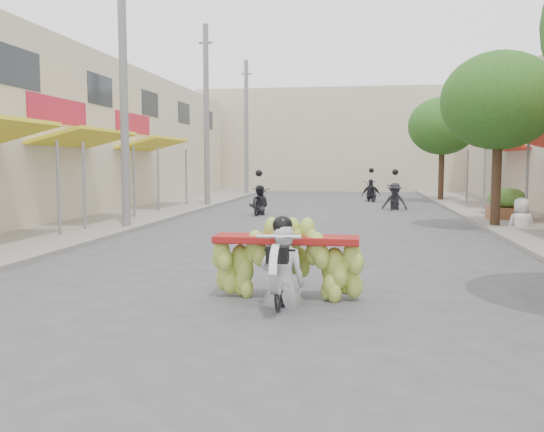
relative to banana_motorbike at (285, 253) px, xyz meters
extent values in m
plane|color=#4C4B50|center=(-0.35, -4.02, -0.72)|extent=(120.00, 120.00, 0.00)
cube|color=gray|center=(-7.35, 10.98, -0.66)|extent=(4.00, 60.00, 0.12)
cube|color=gray|center=(6.65, 10.98, -0.66)|extent=(4.00, 60.00, 0.12)
cylinder|color=slate|center=(-6.65, 5.78, 0.56)|extent=(0.08, 0.08, 2.55)
cube|color=gold|center=(-7.47, 8.98, 2.03)|extent=(1.77, 4.00, 0.53)
cylinder|color=slate|center=(-6.65, 7.18, 0.56)|extent=(0.08, 0.08, 2.55)
cylinder|color=slate|center=(-6.65, 10.78, 0.56)|extent=(0.08, 0.08, 2.55)
cube|color=#B11732|center=(-8.35, 8.98, 2.88)|extent=(0.10, 3.50, 0.80)
cube|color=gold|center=(-7.47, 14.98, 2.03)|extent=(1.77, 4.00, 0.53)
cylinder|color=slate|center=(-6.65, 13.18, 0.56)|extent=(0.08, 0.08, 2.55)
cylinder|color=slate|center=(-6.65, 16.78, 0.56)|extent=(0.08, 0.08, 2.55)
cube|color=#B11732|center=(-8.35, 14.98, 2.88)|extent=(0.10, 3.50, 0.80)
cube|color=#1E2328|center=(-8.37, 6.98, 3.88)|extent=(0.08, 2.00, 1.10)
cube|color=#1E2328|center=(-8.37, 11.98, 3.88)|extent=(0.08, 2.00, 1.10)
cube|color=#1E2328|center=(-8.37, 16.98, 3.88)|extent=(0.08, 2.00, 1.10)
cube|color=#1E2328|center=(-8.37, 21.98, 3.88)|extent=(0.08, 2.00, 1.10)
cube|color=#1E2328|center=(-8.37, 26.98, 3.88)|extent=(0.08, 2.00, 1.10)
cube|color=red|center=(6.77, 11.98, 2.03)|extent=(1.77, 4.20, 0.53)
cylinder|color=slate|center=(5.95, 10.08, 0.56)|extent=(0.08, 0.08, 2.55)
cylinder|color=slate|center=(5.95, 13.88, 0.56)|extent=(0.08, 0.08, 2.55)
cube|color=red|center=(6.77, 17.98, 2.03)|extent=(1.77, 4.20, 0.53)
cylinder|color=slate|center=(5.95, 16.08, 0.56)|extent=(0.08, 0.08, 2.55)
cylinder|color=slate|center=(5.95, 19.88, 0.56)|extent=(0.08, 0.08, 2.55)
cube|color=beige|center=(-0.35, 33.98, 2.78)|extent=(20.00, 6.00, 7.00)
cylinder|color=slate|center=(-5.75, 7.98, 3.28)|extent=(0.24, 0.24, 8.00)
cylinder|color=slate|center=(-5.75, 16.98, 3.28)|extent=(0.24, 0.24, 8.00)
cube|color=slate|center=(-5.75, 16.98, 6.48)|extent=(0.60, 0.08, 0.08)
cylinder|color=slate|center=(-5.75, 25.98, 3.28)|extent=(0.24, 0.24, 8.00)
cube|color=slate|center=(-5.75, 25.98, 6.48)|extent=(0.60, 0.08, 0.08)
cylinder|color=#3A2719|center=(5.05, 9.98, 0.88)|extent=(0.28, 0.28, 3.20)
ellipsoid|color=#295A1A|center=(5.05, 9.98, 3.08)|extent=(3.40, 3.40, 2.90)
cylinder|color=#3A2719|center=(5.05, 21.98, 0.88)|extent=(0.28, 0.28, 3.20)
ellipsoid|color=#295A1A|center=(5.05, 21.98, 3.08)|extent=(3.40, 3.40, 2.90)
cube|color=brown|center=(5.85, 11.98, -0.35)|extent=(1.20, 0.80, 0.50)
ellipsoid|color=#5E9F3B|center=(5.85, 11.98, 0.23)|extent=(1.20, 0.88, 0.66)
imported|color=black|center=(0.00, -0.14, -0.27)|extent=(0.44, 1.51, 0.89)
cylinder|color=silver|center=(0.00, -0.79, -0.10)|extent=(0.10, 0.66, 0.66)
cube|color=black|center=(0.00, -0.69, 0.08)|extent=(0.28, 0.22, 0.22)
cylinder|color=silver|center=(0.00, -0.59, 0.30)|extent=(0.60, 0.05, 0.05)
cube|color=maroon|center=(0.00, 0.21, 0.16)|extent=(2.10, 0.55, 0.10)
imported|color=silver|center=(0.00, -0.19, 0.44)|extent=(0.62, 0.46, 1.72)
sphere|color=black|center=(0.00, -0.22, 1.27)|extent=(0.28, 0.28, 0.28)
imported|color=white|center=(5.72, 9.67, 0.25)|extent=(0.90, 0.62, 1.69)
imported|color=black|center=(-2.76, 13.41, -0.22)|extent=(0.66, 1.76, 0.99)
imported|color=#23242A|center=(-2.76, 13.41, 0.41)|extent=(0.79, 0.49, 1.65)
sphere|color=black|center=(-2.76, 13.41, 0.86)|extent=(0.26, 0.26, 0.26)
imported|color=black|center=(2.47, 16.60, -0.16)|extent=(0.95, 1.96, 1.11)
imported|color=#23242A|center=(2.47, 16.60, 0.41)|extent=(1.15, 0.77, 1.65)
sphere|color=black|center=(2.47, 16.60, 0.86)|extent=(0.26, 0.26, 0.26)
imported|color=black|center=(1.58, 21.64, -0.22)|extent=(1.00, 1.87, 1.00)
imported|color=#23242A|center=(1.58, 21.64, 0.41)|extent=(1.06, 0.73, 1.65)
sphere|color=black|center=(1.58, 21.64, 0.86)|extent=(0.26, 0.26, 0.26)
camera|label=1|loc=(1.06, -8.01, 1.28)|focal=38.00mm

